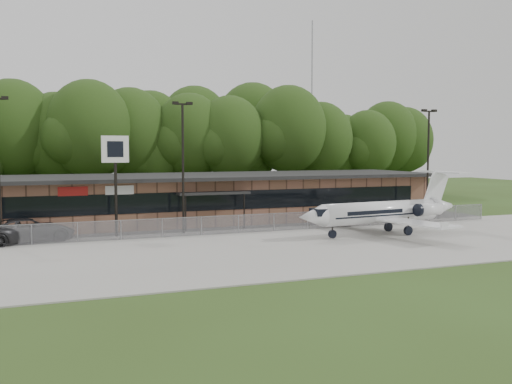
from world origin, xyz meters
name	(u,v)px	position (x,y,z in m)	size (l,w,h in m)	color
ground	(349,272)	(0.00, 0.00, 0.00)	(160.00, 160.00, 0.00)	#304418
apron	(287,247)	(0.00, 8.00, 0.04)	(64.00, 18.00, 0.08)	#9E9B93
parking_lot	(232,226)	(0.00, 19.50, 0.03)	(50.00, 9.00, 0.06)	#383835
terminal	(216,197)	(0.00, 23.94, 2.18)	(41.00, 11.65, 4.30)	brown
fence	(251,224)	(0.00, 15.00, 0.78)	(46.00, 0.04, 1.52)	gray
treeline	(172,142)	(0.00, 42.00, 7.50)	(72.00, 12.00, 15.00)	#1C3510
radio_mast	(312,108)	(22.00, 48.00, 12.50)	(0.20, 0.20, 25.00)	gray
light_pole_mid	(183,157)	(-5.00, 16.50, 5.98)	(1.55, 0.30, 10.23)	black
light_pole_right	(428,156)	(18.00, 16.50, 5.98)	(1.55, 0.30, 10.23)	black
business_jet	(385,213)	(9.22, 10.28, 1.77)	(14.70, 13.13, 4.94)	white
suv	(28,230)	(-16.23, 16.57, 0.88)	(2.93, 6.35, 1.76)	#313134
pole_sign	(115,160)	(-10.07, 16.80, 5.82)	(2.00, 0.28, 7.61)	black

